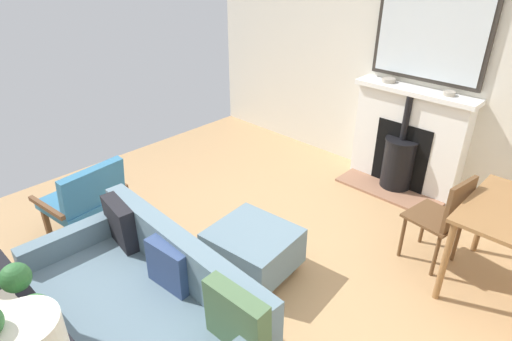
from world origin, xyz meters
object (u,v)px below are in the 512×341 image
mantel_bowl_near (389,80)px  ottoman (253,248)px  armchair_accent (86,197)px  mantel_bowl_far (449,93)px  dining_chair_near_fireplace (445,215)px  fireplace (405,144)px  sofa (145,310)px

mantel_bowl_near → ottoman: 2.42m
armchair_accent → mantel_bowl_far: bearing=146.3°
ottoman → dining_chair_near_fireplace: (-1.17, 1.05, 0.25)m
dining_chair_near_fireplace → armchair_accent: bearing=-53.4°
fireplace → mantel_bowl_far: bearing=95.3°
mantel_bowl_near → sofa: (3.28, 0.16, -0.81)m
sofa → dining_chair_near_fireplace: bearing=154.8°
sofa → dining_chair_near_fireplace: (-2.20, 1.04, 0.15)m
armchair_accent → dining_chair_near_fireplace: 3.11m
ottoman → dining_chair_near_fireplace: size_ratio=0.83×
fireplace → sofa: size_ratio=0.71×
ottoman → armchair_accent: armchair_accent is taller
dining_chair_near_fireplace → fireplace: bearing=-140.1°
mantel_bowl_near → mantel_bowl_far: size_ratio=1.26×
mantel_bowl_near → armchair_accent: 3.29m
fireplace → dining_chair_near_fireplace: bearing=39.9°
mantel_bowl_near → mantel_bowl_far: bearing=90.0°
fireplace → mantel_bowl_far: (-0.03, 0.33, 0.65)m
armchair_accent → dining_chair_near_fireplace: bearing=126.6°
mantel_bowl_near → dining_chair_near_fireplace: bearing=48.0°
ottoman → dining_chair_near_fireplace: bearing=137.9°
mantel_bowl_near → mantel_bowl_far: (0.00, 0.65, 0.00)m
mantel_bowl_near → dining_chair_near_fireplace: size_ratio=0.17×
ottoman → armchair_accent: 1.61m
sofa → fireplace: bearing=177.1°
mantel_bowl_far → dining_chair_near_fireplace: mantel_bowl_far is taller
armchair_accent → dining_chair_near_fireplace: (-1.85, 2.50, 0.07)m
fireplace → mantel_bowl_far: size_ratio=10.95×
mantel_bowl_near → armchair_accent: size_ratio=0.19×
fireplace → dining_chair_near_fireplace: (1.05, 0.87, -0.01)m
mantel_bowl_near → mantel_bowl_far: same height
sofa → dining_chair_near_fireplace: dining_chair_near_fireplace is taller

